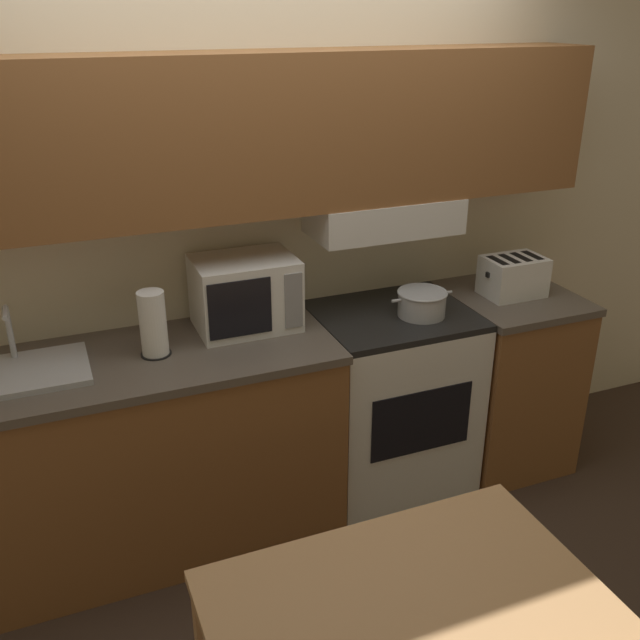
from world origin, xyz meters
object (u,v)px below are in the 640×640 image
(microwave, at_px, (245,293))
(paper_towel_roll, at_px, (153,324))
(cooking_pot, at_px, (422,302))
(toaster, at_px, (513,276))
(stove_range, at_px, (390,400))
(sink_basin, at_px, (15,373))

(microwave, xyz_separation_m, paper_towel_roll, (-0.42, -0.13, -0.02))
(cooking_pot, xyz_separation_m, paper_towel_roll, (-1.20, 0.05, 0.07))
(cooking_pot, bearing_deg, toaster, 6.13)
(cooking_pot, height_order, paper_towel_roll, paper_towel_roll)
(stove_range, xyz_separation_m, toaster, (0.64, -0.01, 0.56))
(microwave, xyz_separation_m, toaster, (1.31, -0.13, -0.06))
(sink_basin, bearing_deg, stove_range, 0.40)
(stove_range, xyz_separation_m, microwave, (-0.67, 0.11, 0.62))
(stove_range, height_order, toaster, toaster)
(cooking_pot, height_order, sink_basin, sink_basin)
(stove_range, height_order, sink_basin, sink_basin)
(microwave, distance_m, sink_basin, 0.97)
(toaster, bearing_deg, sink_basin, 179.97)
(stove_range, bearing_deg, toaster, -1.14)
(sink_basin, bearing_deg, toaster, -0.03)
(cooking_pot, distance_m, sink_basin, 1.73)
(sink_basin, distance_m, paper_towel_roll, 0.54)
(toaster, relative_size, paper_towel_roll, 1.10)
(microwave, distance_m, paper_towel_roll, 0.44)
(toaster, height_order, sink_basin, sink_basin)
(cooking_pot, xyz_separation_m, toaster, (0.53, 0.06, 0.03))
(cooking_pot, bearing_deg, stove_range, 145.68)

